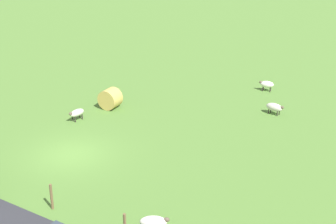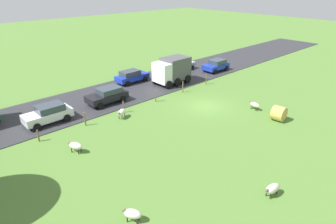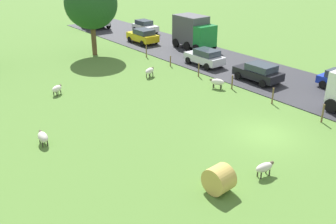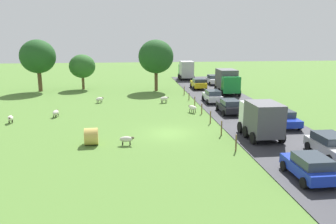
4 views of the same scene
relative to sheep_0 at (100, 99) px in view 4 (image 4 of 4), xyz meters
name	(u,v)px [view 4 (image 4 of 4)]	position (x,y,z in m)	size (l,w,h in m)	color
ground_plane	(169,133)	(7.32, -14.46, -0.48)	(160.00, 160.00, 0.00)	#517A33
road_strip	(268,130)	(16.43, -14.46, -0.45)	(8.00, 80.00, 0.06)	#2D2D33
sheep_0	(100,99)	(0.00, 0.00, 0.00)	(1.10, 0.96, 0.74)	silver
sheep_1	(164,99)	(8.23, -0.94, 0.07)	(1.26, 0.94, 0.82)	silver
sheep_2	(10,118)	(-7.82, -9.26, 0.03)	(0.68, 1.12, 0.76)	silver
sheep_3	(192,108)	(10.81, -6.75, 0.08)	(1.01, 1.23, 0.83)	silver
sheep_4	(127,139)	(3.59, -17.33, 0.02)	(1.19, 0.57, 0.73)	beige
sheep_5	(56,113)	(-3.93, -7.18, 0.00)	(0.65, 1.27, 0.75)	beige
hay_bale_0	(91,136)	(0.83, -16.84, 0.19)	(1.34, 1.34, 1.04)	tan
tree_0	(82,66)	(-3.56, 11.53, 3.19)	(4.09, 4.09, 5.53)	brown
tree_1	(156,57)	(7.95, 8.72, 4.79)	(5.36, 5.36, 7.85)	brown
tree_2	(38,57)	(-9.86, 10.16, 4.83)	(5.28, 5.28, 7.87)	brown
fence_post_0	(236,143)	(11.69, -19.62, 0.16)	(0.12, 0.12, 1.28)	brown
fence_post_1	(221,128)	(11.69, -15.60, 0.16)	(0.12, 0.12, 1.29)	brown
fence_post_2	(210,117)	(11.69, -11.58, 0.14)	(0.12, 0.12, 1.25)	brown
fence_post_3	(202,109)	(11.69, -7.56, 0.10)	(0.12, 0.12, 1.17)	brown
fence_post_4	(195,101)	(11.69, -3.55, 0.14)	(0.12, 0.12, 1.24)	brown
fence_post_5	(189,97)	(11.69, 0.47, 0.02)	(0.12, 0.12, 1.00)	brown
fence_post_6	(184,91)	(11.69, 4.49, 0.14)	(0.12, 0.12, 1.25)	brown
truck_0	(186,70)	(14.75, 21.13, 1.43)	(2.68, 4.26, 3.55)	#197F33
truck_1	(227,81)	(17.97, 4.23, 1.45)	(2.77, 4.77, 3.56)	#197F33
truck_2	(261,118)	(14.70, -16.78, 1.25)	(2.64, 4.39, 3.10)	white
car_0	(229,106)	(14.75, -7.74, 0.39)	(2.16, 4.12, 1.55)	black
car_1	(199,83)	(14.87, 9.68, 0.44)	(2.19, 4.10, 1.66)	yellow
car_2	(212,96)	(14.38, -1.49, 0.40)	(2.02, 4.06, 1.58)	silver
car_3	(331,145)	(18.04, -21.44, 0.38)	(2.18, 4.20, 1.53)	#B7B7BC
car_4	(310,166)	(14.47, -24.97, 0.37)	(2.12, 3.84, 1.51)	#1933B2
car_6	(284,118)	(18.34, -13.40, 0.36)	(1.95, 4.11, 1.50)	#1933B2
car_7	(213,80)	(18.40, 14.32, 0.40)	(1.94, 3.91, 1.60)	silver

